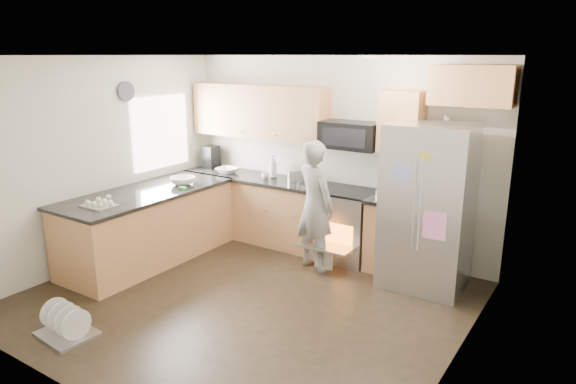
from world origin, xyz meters
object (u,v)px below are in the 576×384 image
Objects in this scene: stove_range at (345,209)px; dish_rack at (67,327)px; refrigerator at (427,208)px; person at (315,206)px.

dish_rack is (-1.31, -3.21, -0.59)m from stove_range.
refrigerator is at bearing -11.87° from stove_range.
refrigerator is (1.15, -0.24, 0.27)m from stove_range.
stove_range is 3.51m from dish_rack.
stove_range reaches higher than person.
refrigerator is 3.32× the size of dish_rack.
refrigerator is 1.16× the size of person.
dish_rack is at bearing -131.14° from refrigerator.
stove_range is at bearing 67.80° from dish_rack.
stove_range is 3.14× the size of dish_rack.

